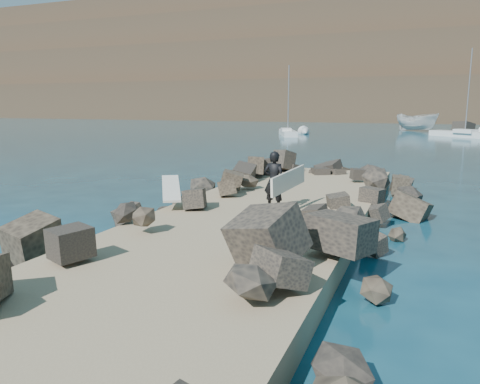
{
  "coord_description": "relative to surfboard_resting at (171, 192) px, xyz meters",
  "views": [
    {
      "loc": [
        4.53,
        -12.39,
        3.79
      ],
      "look_at": [
        0.0,
        -1.0,
        1.5
      ],
      "focal_mm": 35.0,
      "sensor_mm": 36.0,
      "label": 1
    }
  ],
  "objects": [
    {
      "name": "ground",
      "position": [
        3.0,
        -0.54,
        -1.04
      ],
      "size": [
        800.0,
        800.0,
        0.0
      ],
      "primitive_type": "plane",
      "color": "#0F384C",
      "rests_on": "ground"
    },
    {
      "name": "jetty",
      "position": [
        3.0,
        -2.54,
        -0.74
      ],
      "size": [
        6.0,
        26.0,
        0.6
      ],
      "primitive_type": "cube",
      "color": "#8C7759",
      "rests_on": "ground"
    },
    {
      "name": "riprap_left",
      "position": [
        0.1,
        -2.04,
        -0.54
      ],
      "size": [
        2.6,
        22.0,
        1.0
      ],
      "primitive_type": "cube",
      "color": "black",
      "rests_on": "ground"
    },
    {
      "name": "riprap_right",
      "position": [
        5.9,
        -2.04,
        -0.54
      ],
      "size": [
        2.6,
        22.0,
        1.0
      ],
      "primitive_type": "cube",
      "color": "black",
      "rests_on": "ground"
    },
    {
      "name": "headland",
      "position": [
        13.0,
        159.46,
        14.96
      ],
      "size": [
        360.0,
        140.0,
        32.0
      ],
      "primitive_type": "cube",
      "color": "#2D4919",
      "rests_on": "ground"
    },
    {
      "name": "surfboard_resting",
      "position": [
        0.0,
        0.0,
        0.0
      ],
      "size": [
        1.6,
        2.15,
        0.07
      ],
      "primitive_type": "cube",
      "rotation": [
        0.0,
        0.0,
        0.55
      ],
      "color": "silver",
      "rests_on": "riprap_left"
    },
    {
      "name": "boat_imported",
      "position": [
        6.09,
        60.84,
        0.29
      ],
      "size": [
        7.17,
        5.98,
        2.66
      ],
      "primitive_type": "imported",
      "rotation": [
        0.0,
        0.0,
        0.98
      ],
      "color": "silver",
      "rests_on": "ground"
    },
    {
      "name": "surfer_with_board",
      "position": [
        3.38,
        0.48,
        0.48
      ],
      "size": [
        1.01,
        2.24,
        1.82
      ],
      "color": "black",
      "rests_on": "jetty"
    },
    {
      "name": "sailboat_a",
      "position": [
        -8.67,
        43.93,
        -0.69
      ],
      "size": [
        4.19,
        7.31,
        8.72
      ],
      "color": "silver",
      "rests_on": "ground"
    },
    {
      "name": "sailboat_c",
      "position": [
        11.74,
        48.77,
        -0.69
      ],
      "size": [
        7.95,
        7.1,
        10.38
      ],
      "color": "silver",
      "rests_on": "ground"
    },
    {
      "name": "headland_buildings",
      "position": [
        19.81,
        151.66,
        32.93
      ],
      "size": [
        137.5,
        30.5,
        5.0
      ],
      "color": "white",
      "rests_on": "headland"
    }
  ]
}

